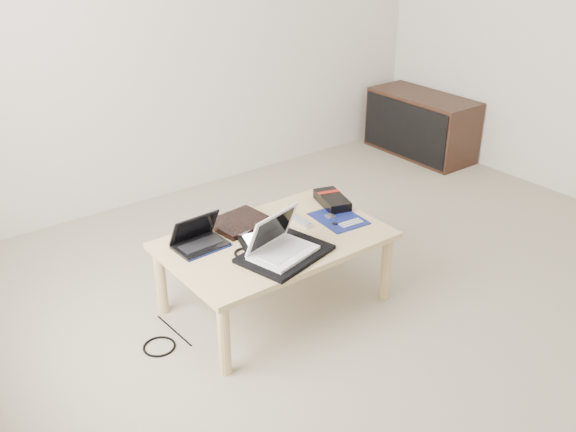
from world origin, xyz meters
TOP-DOWN VIEW (x-y plane):
  - ground at (0.00, 0.00)m, footprint 4.00×4.00m
  - coffee_table at (-0.49, 0.39)m, footprint 1.10×0.70m
  - media_cabinet at (1.77, 1.45)m, footprint 0.41×0.90m
  - book at (-0.55, 0.61)m, footprint 0.31×0.27m
  - netbook at (-0.84, 0.55)m, footprint 0.25×0.19m
  - tablet at (-0.54, 0.38)m, footprint 0.33×0.28m
  - remote at (-0.29, 0.46)m, footprint 0.05×0.20m
  - neoprene_sleeve at (-0.56, 0.22)m, footprint 0.47×0.39m
  - white_laptop at (-0.58, 0.23)m, footprint 0.35×0.28m
  - motherboard at (-0.10, 0.35)m, footprint 0.24×0.29m
  - gpu_box at (-0.01, 0.51)m, footprint 0.19×0.28m
  - cable_coil at (-0.70, 0.34)m, footprint 0.12×0.12m
  - floor_cable_coil at (-1.15, 0.43)m, footprint 0.20×0.20m
  - floor_cable_trail at (-1.03, 0.51)m, footprint 0.02×0.32m

SIDE VIEW (x-z plane):
  - ground at x=0.00m, z-range 0.00..0.00m
  - floor_cable_trail at x=-1.03m, z-range 0.00..0.01m
  - floor_cable_coil at x=-1.15m, z-range 0.00..0.01m
  - media_cabinet at x=1.77m, z-range 0.00..0.50m
  - coffee_table at x=-0.49m, z-range 0.15..0.55m
  - motherboard at x=-0.10m, z-range 0.40..0.41m
  - cable_coil at x=-0.70m, z-range 0.40..0.41m
  - tablet at x=-0.54m, z-range 0.40..0.41m
  - remote at x=-0.29m, z-range 0.40..0.42m
  - neoprene_sleeve at x=-0.56m, z-range 0.40..0.42m
  - book at x=-0.55m, z-range 0.40..0.43m
  - gpu_box at x=-0.01m, z-range 0.40..0.45m
  - netbook at x=-0.84m, z-range 0.35..0.52m
  - white_laptop at x=-0.58m, z-range 0.36..0.57m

